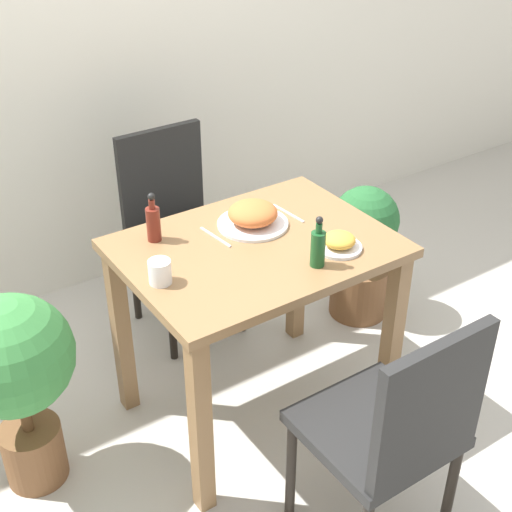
% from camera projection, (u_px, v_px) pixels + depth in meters
% --- Properties ---
extents(ground_plane, '(16.00, 16.00, 0.00)m').
position_uv_depth(ground_plane, '(256.00, 406.00, 2.90)').
color(ground_plane, '#B7B2A8').
extents(wall_back, '(8.00, 0.05, 2.60)m').
position_uv_depth(wall_back, '(94.00, 17.00, 3.12)').
color(wall_back, silver).
rests_on(wall_back, ground_plane).
extents(dining_table, '(0.94, 0.70, 0.77)m').
position_uv_depth(dining_table, '(256.00, 276.00, 2.57)').
color(dining_table, olive).
rests_on(dining_table, ground_plane).
extents(chair_near, '(0.42, 0.42, 0.91)m').
position_uv_depth(chair_near, '(395.00, 428.00, 2.08)').
color(chair_near, black).
rests_on(chair_near, ground_plane).
extents(chair_far, '(0.42, 0.42, 0.91)m').
position_uv_depth(chair_far, '(176.00, 220.00, 3.16)').
color(chair_far, black).
rests_on(chair_far, ground_plane).
extents(food_plate, '(0.26, 0.26, 0.09)m').
position_uv_depth(food_plate, '(253.00, 216.00, 2.59)').
color(food_plate, white).
rests_on(food_plate, dining_table).
extents(side_plate, '(0.16, 0.16, 0.06)m').
position_uv_depth(side_plate, '(339.00, 242.00, 2.45)').
color(side_plate, white).
rests_on(side_plate, dining_table).
extents(drink_cup, '(0.07, 0.07, 0.08)m').
position_uv_depth(drink_cup, '(160.00, 272.00, 2.27)').
color(drink_cup, white).
rests_on(drink_cup, dining_table).
extents(sauce_bottle, '(0.05, 0.05, 0.18)m').
position_uv_depth(sauce_bottle, '(318.00, 247.00, 2.34)').
color(sauce_bottle, '#194C23').
rests_on(sauce_bottle, dining_table).
extents(condiment_bottle, '(0.05, 0.05, 0.18)m').
position_uv_depth(condiment_bottle, '(153.00, 222.00, 2.48)').
color(condiment_bottle, maroon).
rests_on(condiment_bottle, dining_table).
extents(fork_utensil, '(0.03, 0.17, 0.00)m').
position_uv_depth(fork_utensil, '(215.00, 237.00, 2.53)').
color(fork_utensil, silver).
rests_on(fork_utensil, dining_table).
extents(spoon_utensil, '(0.02, 0.17, 0.00)m').
position_uv_depth(spoon_utensil, '(288.00, 213.00, 2.68)').
color(spoon_utensil, silver).
rests_on(spoon_utensil, dining_table).
extents(potted_plant_left, '(0.41, 0.41, 0.76)m').
position_uv_depth(potted_plant_left, '(15.00, 370.00, 2.34)').
color(potted_plant_left, brown).
rests_on(potted_plant_left, ground_plane).
extents(potted_plant_right, '(0.31, 0.31, 0.66)m').
position_uv_depth(potted_plant_right, '(363.00, 248.00, 3.28)').
color(potted_plant_right, brown).
rests_on(potted_plant_right, ground_plane).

